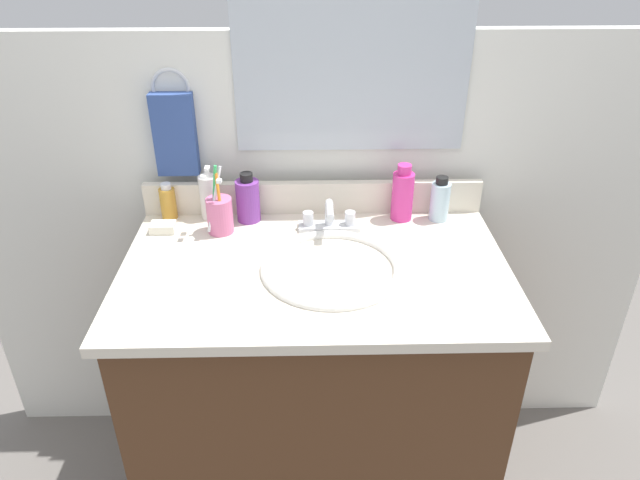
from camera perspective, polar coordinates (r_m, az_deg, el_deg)
vanity_cabinet at (r=1.67m, az=-0.43°, el=-14.86°), size 0.89×0.53×0.80m
countertop at (r=1.41m, az=-0.49°, el=-2.92°), size 0.92×0.58×0.03m
backsplash at (r=1.62m, az=-0.65°, el=4.17°), size 0.92×0.02×0.09m
back_wall at (r=1.78m, az=-0.64°, el=-1.26°), size 2.02×0.04×1.30m
mirror_panel at (r=1.53m, az=3.19°, el=18.64°), size 0.60×0.01×0.56m
towel_ring at (r=1.59m, az=-14.29°, el=14.15°), size 0.10×0.01×0.10m
hand_towel at (r=1.61m, az=-13.88°, el=9.87°), size 0.11×0.04×0.22m
sink_basin at (r=1.40m, az=1.16°, el=-3.89°), size 0.34×0.34×0.11m
faucet at (r=1.54m, az=0.89°, el=1.95°), size 0.16×0.10×0.08m
bottle_lotion_white at (r=1.61m, az=-10.68°, el=4.26°), size 0.05×0.05×0.14m
bottle_cream_purple at (r=1.58m, az=-7.00°, el=3.92°), size 0.06×0.06×0.14m
bottle_soap_pink at (r=1.59m, az=8.00°, el=4.39°), size 0.06×0.06×0.16m
bottle_gel_clear at (r=1.61m, az=11.54°, el=3.80°), size 0.05×0.05×0.12m
bottle_oil_amber at (r=1.64m, az=-14.51°, el=3.57°), size 0.04×0.04×0.10m
cup_pink at (r=1.54m, az=-9.71°, el=2.52°), size 0.07×0.07×0.19m
soap_bar at (r=1.59m, az=-14.97°, el=1.19°), size 0.06×0.04×0.02m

